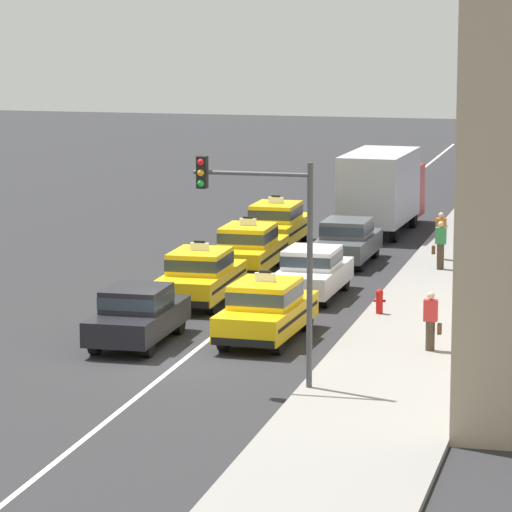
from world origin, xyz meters
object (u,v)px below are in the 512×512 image
taxi_left_fourth (276,224)px  pedestrian_near_crosswalk (469,218)px  pedestrian_mid_block (441,235)px  traffic_light_pole (270,233)px  fire_hydrant (379,300)px  box_truck_right_fourth (383,188)px  taxi_left_second (201,275)px  sedan_left_nearest (137,313)px  sedan_right_second (312,271)px  pedestrian_by_storefront (440,245)px  taxi_right_nearest (266,309)px  taxi_left_third (249,248)px  sedan_right_third (347,240)px  pedestrian_trailing (431,321)px

taxi_left_fourth → pedestrian_near_crosswalk: (6.88, 2.64, 0.08)m
pedestrian_mid_block → traffic_light_pole: bearing=-95.4°
fire_hydrant → pedestrian_mid_block: bearing=86.7°
box_truck_right_fourth → taxi_left_second: bearing=-101.3°
sedan_left_nearest → sedan_right_second: 8.11m
pedestrian_by_storefront → pedestrian_near_crosswalk: bearing=87.9°
box_truck_right_fourth → pedestrian_mid_block: (3.14, -6.63, -0.79)m
taxi_right_nearest → taxi_left_third: bearing=106.8°
sedan_right_second → taxi_left_third: bearing=129.2°
pedestrian_near_crosswalk → sedan_right_third: bearing=-122.9°
taxi_right_nearest → pedestrian_mid_block: taxi_right_nearest is taller
taxi_left_second → pedestrian_by_storefront: taxi_left_second is taller
sedan_right_third → taxi_left_second: bearing=-111.0°
sedan_left_nearest → pedestrian_mid_block: size_ratio=2.59×
pedestrian_mid_block → traffic_light_pole: size_ratio=0.30×
taxi_left_second → taxi_left_fourth: (-0.18, 10.96, 0.00)m
sedan_right_third → fire_hydrant: sedan_right_third is taller
taxi_left_second → sedan_right_second: size_ratio=1.06×
sedan_right_second → taxi_right_nearest: bearing=-89.9°
taxi_left_third → sedan_right_second: bearing=-50.8°
sedan_right_third → pedestrian_trailing: size_ratio=2.77×
pedestrian_by_storefront → fire_hydrant: pedestrian_by_storefront is taller
taxi_left_fourth → pedestrian_mid_block: size_ratio=2.74×
pedestrian_near_crosswalk → taxi_left_fourth: bearing=-159.0°
box_truck_right_fourth → pedestrian_near_crosswalk: 4.16m
traffic_light_pole → pedestrian_trailing: bearing=54.0°
fire_hydrant → sedan_right_second: bearing=134.6°
taxi_left_second → taxi_right_nearest: (3.14, -4.49, 0.00)m
taxi_left_second → traffic_light_pole: bearing=-65.2°
traffic_light_pole → pedestrian_by_storefront: bearing=83.2°
taxi_left_fourth → traffic_light_pole: size_ratio=0.82×
pedestrian_mid_block → fire_hydrant: bearing=-93.3°
sedan_right_third → pedestrian_trailing: bearing=-70.5°
taxi_left_fourth → pedestrian_trailing: size_ratio=2.92×
box_truck_right_fourth → pedestrian_trailing: size_ratio=4.51×
sedan_right_second → fire_hydrant: (2.54, -2.57, -0.30)m
pedestrian_mid_block → pedestrian_trailing: pedestrian_mid_block is taller
pedestrian_by_storefront → traffic_light_pole: (-1.98, -16.62, 2.85)m
pedestrian_mid_block → pedestrian_trailing: size_ratio=1.07×
pedestrian_by_storefront → sedan_right_second: bearing=-122.5°
sedan_left_nearest → taxi_left_third: 11.05m
taxi_left_fourth → sedan_right_second: bearing=-70.3°
taxi_left_third → sedan_right_third: 3.92m
sedan_right_second → pedestrian_near_crosswalk: bearing=73.3°
sedan_left_nearest → pedestrian_near_crosswalk: bearing=70.5°
taxi_left_second → taxi_right_nearest: bearing=-55.0°
taxi_left_third → pedestrian_mid_block: bearing=30.5°
pedestrian_trailing → traffic_light_pole: traffic_light_pole is taller
sedan_left_nearest → pedestrian_trailing: (7.87, 0.53, 0.08)m
taxi_left_second → taxi_left_third: (0.17, 5.31, 0.00)m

